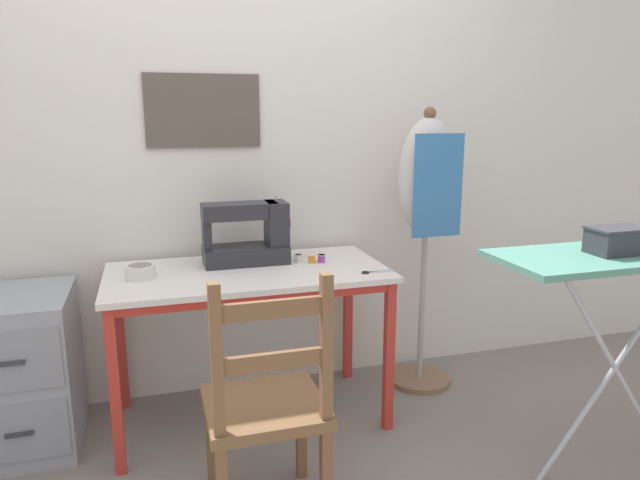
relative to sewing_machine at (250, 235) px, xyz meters
name	(u,v)px	position (x,y,z in m)	size (l,w,h in m)	color
ground_plane	(265,454)	(-0.03, -0.43, -0.84)	(14.00, 14.00, 0.00)	gray
wall_back	(231,136)	(-0.03, 0.25, 0.43)	(10.00, 0.07, 2.55)	silver
sewing_table	(249,288)	(-0.03, -0.14, -0.21)	(1.21, 0.62, 0.71)	silver
sewing_machine	(250,235)	(0.00, 0.00, 0.00)	(0.40, 0.19, 0.30)	#28282D
fabric_bowl	(141,271)	(-0.48, -0.12, -0.10)	(0.12, 0.12, 0.06)	silver
scissors	(373,272)	(0.48, -0.32, -0.13)	(0.15, 0.04, 0.01)	silver
thread_spool_near_machine	(298,258)	(0.21, -0.06, -0.11)	(0.03, 0.03, 0.04)	silver
thread_spool_mid_table	(312,259)	(0.27, -0.09, -0.11)	(0.04, 0.04, 0.04)	orange
thread_spool_far_edge	(321,259)	(0.31, -0.10, -0.11)	(0.04, 0.04, 0.04)	purple
wooden_chair	(266,407)	(-0.10, -0.80, -0.42)	(0.40, 0.38, 0.91)	brown
filing_cabinet	(28,371)	(-0.96, -0.06, -0.51)	(0.38, 0.51, 0.66)	#93999E
dress_form	(427,195)	(0.87, -0.02, 0.15)	(0.32, 0.32, 1.41)	#846647
ironing_board	(627,264)	(1.24, -0.91, 0.00)	(1.02, 0.38, 0.90)	#518E7A
storage_box	(617,240)	(1.16, -0.93, 0.10)	(0.20, 0.13, 0.10)	#333338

